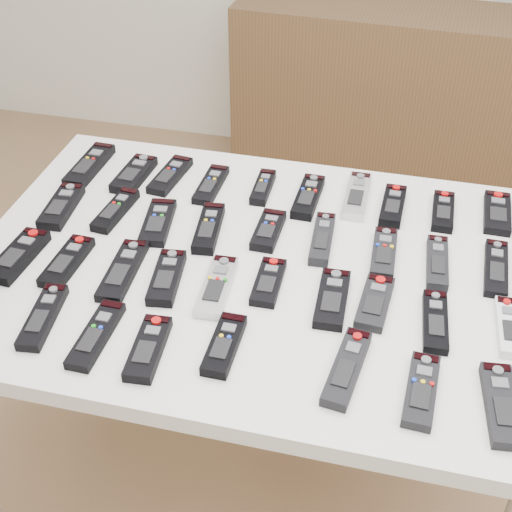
% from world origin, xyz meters
% --- Properties ---
extents(table, '(1.25, 0.88, 0.78)m').
position_xyz_m(table, '(-0.13, 0.12, 0.72)').
color(table, white).
rests_on(table, ground).
extents(sideboard, '(1.58, 0.46, 0.78)m').
position_xyz_m(sideboard, '(0.18, 1.78, 0.39)').
color(sideboard, '#4E381F').
rests_on(sideboard, ground).
extents(remote_0, '(0.06, 0.20, 0.02)m').
position_xyz_m(remote_0, '(-0.64, 0.39, 0.79)').
color(remote_0, black).
rests_on(remote_0, table).
extents(remote_1, '(0.07, 0.17, 0.02)m').
position_xyz_m(remote_1, '(-0.51, 0.38, 0.79)').
color(remote_1, black).
rests_on(remote_1, table).
extents(remote_2, '(0.07, 0.17, 0.02)m').
position_xyz_m(remote_2, '(-0.42, 0.40, 0.79)').
color(remote_2, black).
rests_on(remote_2, table).
extents(remote_3, '(0.05, 0.17, 0.02)m').
position_xyz_m(remote_3, '(-0.31, 0.38, 0.79)').
color(remote_3, black).
rests_on(remote_3, table).
extents(remote_4, '(0.04, 0.14, 0.02)m').
position_xyz_m(remote_4, '(-0.18, 0.40, 0.79)').
color(remote_4, black).
rests_on(remote_4, table).
extents(remote_5, '(0.06, 0.17, 0.02)m').
position_xyz_m(remote_5, '(-0.06, 0.38, 0.79)').
color(remote_5, black).
rests_on(remote_5, table).
extents(remote_6, '(0.05, 0.18, 0.02)m').
position_xyz_m(remote_6, '(0.05, 0.41, 0.79)').
color(remote_6, '#B7B7BC').
rests_on(remote_6, table).
extents(remote_7, '(0.05, 0.16, 0.02)m').
position_xyz_m(remote_7, '(0.14, 0.39, 0.79)').
color(remote_7, black).
rests_on(remote_7, table).
extents(remote_8, '(0.05, 0.15, 0.02)m').
position_xyz_m(remote_8, '(0.26, 0.40, 0.79)').
color(remote_8, black).
rests_on(remote_8, table).
extents(remote_9, '(0.06, 0.16, 0.02)m').
position_xyz_m(remote_9, '(0.38, 0.42, 0.79)').
color(remote_9, black).
rests_on(remote_9, table).
extents(remote_10, '(0.07, 0.17, 0.02)m').
position_xyz_m(remote_10, '(-0.63, 0.20, 0.79)').
color(remote_10, black).
rests_on(remote_10, table).
extents(remote_11, '(0.06, 0.17, 0.02)m').
position_xyz_m(remote_11, '(-0.50, 0.22, 0.79)').
color(remote_11, black).
rests_on(remote_11, table).
extents(remote_12, '(0.08, 0.17, 0.02)m').
position_xyz_m(remote_12, '(-0.38, 0.20, 0.79)').
color(remote_12, black).
rests_on(remote_12, table).
extents(remote_13, '(0.07, 0.18, 0.02)m').
position_xyz_m(remote_13, '(-0.26, 0.20, 0.79)').
color(remote_13, black).
rests_on(remote_13, table).
extents(remote_14, '(0.06, 0.14, 0.02)m').
position_xyz_m(remote_14, '(-0.13, 0.23, 0.79)').
color(remote_14, black).
rests_on(remote_14, table).
extents(remote_15, '(0.05, 0.18, 0.02)m').
position_xyz_m(remote_15, '(-0.00, 0.22, 0.79)').
color(remote_15, black).
rests_on(remote_15, table).
extents(remote_16, '(0.06, 0.17, 0.02)m').
position_xyz_m(remote_16, '(0.14, 0.20, 0.79)').
color(remote_16, black).
rests_on(remote_16, table).
extents(remote_17, '(0.05, 0.17, 0.02)m').
position_xyz_m(remote_17, '(0.25, 0.20, 0.79)').
color(remote_17, black).
rests_on(remote_17, table).
extents(remote_18, '(0.05, 0.18, 0.02)m').
position_xyz_m(remote_18, '(0.38, 0.21, 0.79)').
color(remote_18, black).
rests_on(remote_18, table).
extents(remote_19, '(0.07, 0.18, 0.02)m').
position_xyz_m(remote_19, '(-0.63, 0.00, 0.79)').
color(remote_19, black).
rests_on(remote_19, table).
extents(remote_20, '(0.06, 0.17, 0.02)m').
position_xyz_m(remote_20, '(-0.52, 0.01, 0.79)').
color(remote_20, black).
rests_on(remote_20, table).
extents(remote_21, '(0.07, 0.20, 0.02)m').
position_xyz_m(remote_21, '(-0.40, 0.01, 0.79)').
color(remote_21, black).
rests_on(remote_21, table).
extents(remote_22, '(0.08, 0.17, 0.02)m').
position_xyz_m(remote_22, '(-0.30, 0.01, 0.79)').
color(remote_22, black).
rests_on(remote_22, table).
extents(remote_23, '(0.06, 0.19, 0.02)m').
position_xyz_m(remote_23, '(-0.19, 0.01, 0.79)').
color(remote_23, '#B7B7BC').
rests_on(remote_23, table).
extents(remote_24, '(0.06, 0.14, 0.02)m').
position_xyz_m(remote_24, '(-0.09, 0.05, 0.79)').
color(remote_24, black).
rests_on(remote_24, table).
extents(remote_25, '(0.07, 0.17, 0.02)m').
position_xyz_m(remote_25, '(0.05, 0.03, 0.79)').
color(remote_25, black).
rests_on(remote_25, table).
extents(remote_26, '(0.07, 0.16, 0.02)m').
position_xyz_m(remote_26, '(0.14, 0.04, 0.79)').
color(remote_26, black).
rests_on(remote_26, table).
extents(remote_27, '(0.06, 0.17, 0.02)m').
position_xyz_m(remote_27, '(0.26, 0.01, 0.79)').
color(remote_27, black).
rests_on(remote_27, table).
extents(remote_28, '(0.05, 0.16, 0.02)m').
position_xyz_m(remote_28, '(0.39, 0.03, 0.79)').
color(remote_28, silver).
rests_on(remote_28, table).
extents(remote_30, '(0.07, 0.18, 0.02)m').
position_xyz_m(remote_30, '(-0.49, -0.16, 0.79)').
color(remote_30, black).
rests_on(remote_30, table).
extents(remote_31, '(0.05, 0.18, 0.02)m').
position_xyz_m(remote_31, '(-0.37, -0.18, 0.79)').
color(remote_31, black).
rests_on(remote_31, table).
extents(remote_32, '(0.07, 0.16, 0.02)m').
position_xyz_m(remote_32, '(-0.26, -0.19, 0.79)').
color(remote_32, black).
rests_on(remote_32, table).
extents(remote_33, '(0.05, 0.15, 0.02)m').
position_xyz_m(remote_33, '(-0.13, -0.15, 0.79)').
color(remote_33, black).
rests_on(remote_33, table).
extents(remote_34, '(0.07, 0.19, 0.02)m').
position_xyz_m(remote_34, '(0.11, -0.15, 0.79)').
color(remote_34, black).
rests_on(remote_34, table).
extents(remote_35, '(0.06, 0.17, 0.02)m').
position_xyz_m(remote_35, '(0.24, -0.17, 0.79)').
color(remote_35, black).
rests_on(remote_35, table).
extents(remote_36, '(0.07, 0.18, 0.02)m').
position_xyz_m(remote_36, '(0.38, -0.17, 0.79)').
color(remote_36, black).
rests_on(remote_36, table).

